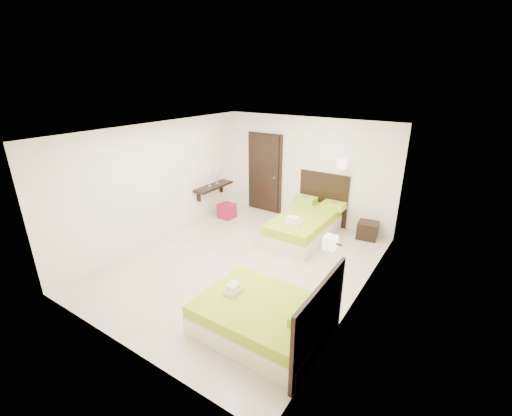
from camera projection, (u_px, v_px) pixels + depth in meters
The scene contains 7 objects.
floor at pixel (244, 263), 6.84m from camera, with size 5.50×5.50×0.00m, color beige.
bed_single at pixel (306, 224), 7.86m from camera, with size 1.26×2.10×1.73m.
bed_double at pixel (266, 317), 4.89m from camera, with size 1.81×1.54×1.49m.
nightstand at pixel (368, 230), 7.81m from camera, with size 0.44×0.39×0.39m, color black.
ottoman at pixel (227, 211), 8.97m from camera, with size 0.38×0.38×0.38m, color maroon.
door at pixel (265, 173), 9.18m from camera, with size 1.02×0.15×2.14m.
console_shelf at pixel (213, 187), 8.86m from camera, with size 0.35×1.20×0.78m.
Camera 1 is at (3.50, -4.86, 3.48)m, focal length 24.00 mm.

